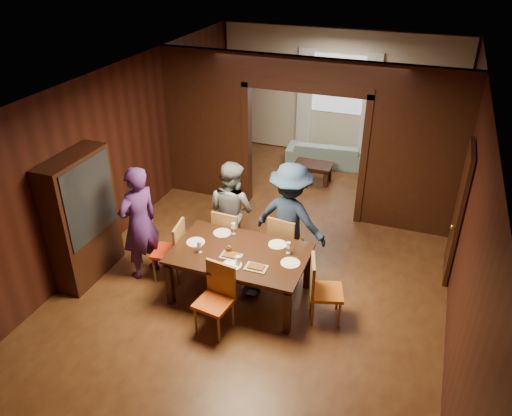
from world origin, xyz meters
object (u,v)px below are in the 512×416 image
at_px(hutch, 82,218).
at_px(chair_left, 168,250).
at_px(person_grey, 231,211).
at_px(chair_near, 214,301).
at_px(dining_table, 240,274).
at_px(person_navy, 290,218).
at_px(chair_right, 326,290).
at_px(coffee_table, 313,172).
at_px(chair_far_r, 286,241).
at_px(chair_far_l, 231,235).
at_px(person_purple, 139,223).
at_px(sofa, 328,153).

bearing_deg(hutch, chair_left, 16.58).
relative_size(person_grey, chair_near, 1.74).
bearing_deg(dining_table, chair_near, -94.07).
relative_size(person_navy, dining_table, 0.94).
bearing_deg(chair_right, chair_left, 70.98).
bearing_deg(person_navy, coffee_table, -71.56).
xyz_separation_m(person_grey, chair_far_r, (0.91, -0.01, -0.36)).
height_order(person_navy, chair_near, person_navy).
distance_m(coffee_table, chair_near, 4.87).
relative_size(chair_far_l, chair_far_r, 1.00).
height_order(person_purple, chair_near, person_purple).
xyz_separation_m(sofa, chair_far_r, (0.28, -4.14, 0.22)).
bearing_deg(chair_right, chair_near, 102.15).
bearing_deg(person_navy, chair_near, 83.88).
relative_size(coffee_table, chair_near, 0.82).
bearing_deg(chair_far_l, chair_far_r, -169.21).
bearing_deg(chair_left, hutch, -81.61).
bearing_deg(chair_far_r, sofa, -80.21).
bearing_deg(person_grey, chair_far_r, -161.35).
height_order(person_navy, hutch, hutch).
bearing_deg(chair_near, person_purple, 161.77).
relative_size(sofa, dining_table, 0.97).
height_order(chair_far_r, hutch, hutch).
xyz_separation_m(dining_table, coffee_table, (0.04, 4.07, -0.18)).
bearing_deg(dining_table, sofa, 88.54).
bearing_deg(dining_table, chair_right, -2.57).
distance_m(person_navy, chair_far_l, 1.03).
bearing_deg(person_navy, dining_table, 73.97).
bearing_deg(sofa, person_grey, 75.62).
distance_m(person_navy, chair_far_r, 0.42).
height_order(sofa, chair_right, chair_right).
xyz_separation_m(chair_left, chair_right, (2.48, -0.11, 0.00)).
bearing_deg(person_navy, person_grey, 11.01).
distance_m(chair_right, chair_far_l, 1.95).
height_order(chair_left, chair_near, same).
relative_size(person_purple, chair_far_r, 1.88).
bearing_deg(coffee_table, person_purple, -111.94).
bearing_deg(person_purple, dining_table, 111.44).
distance_m(chair_left, chair_far_r, 1.82).
bearing_deg(chair_far_l, hutch, 32.31).
relative_size(chair_left, chair_far_l, 1.00).
bearing_deg(chair_right, sofa, -3.82).
relative_size(person_grey, coffee_table, 2.11).
bearing_deg(hutch, person_navy, 23.18).
bearing_deg(coffee_table, person_grey, -99.75).
distance_m(dining_table, chair_near, 0.80).
xyz_separation_m(chair_left, chair_far_l, (0.73, 0.73, 0.00)).
bearing_deg(person_grey, chair_far_l, 123.13).
xyz_separation_m(person_grey, chair_left, (-0.69, -0.86, -0.36)).
relative_size(dining_table, coffee_table, 2.39).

